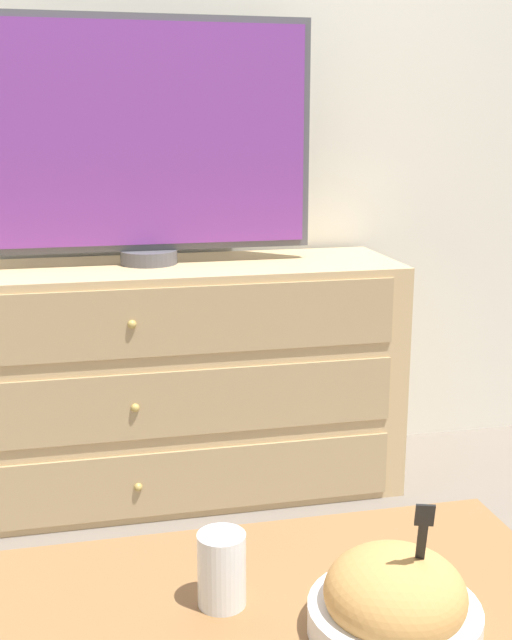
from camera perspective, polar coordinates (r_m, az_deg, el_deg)
name	(u,v)px	position (r m, az deg, el deg)	size (l,w,h in m)	color
ground_plane	(117,461)	(2.83, -9.86, -9.87)	(12.00, 12.00, 0.00)	#70665B
wall_back	(99,66)	(2.63, -11.11, 17.32)	(12.00, 0.05, 2.60)	silver
dresser	(130,383)	(2.47, -8.98, -4.46)	(1.64, 0.45, 0.72)	tan
tv	(145,140)	(2.40, -7.90, 12.56)	(0.98, 0.17, 0.71)	#515156
takeout_bowl	(395,602)	(1.13, 9.84, -19.15)	(0.23, 0.23, 0.21)	silver
drink_cup	(222,574)	(1.17, -2.45, -17.57)	(0.07, 0.07, 0.11)	white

